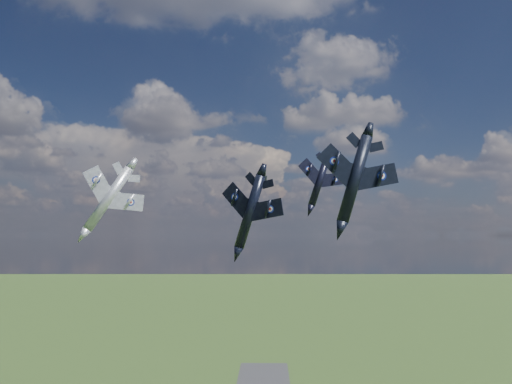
# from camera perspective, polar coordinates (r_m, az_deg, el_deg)

# --- Properties ---
(jet_lead_navy) EXTENTS (16.69, 18.68, 6.57)m
(jet_lead_navy) POSITION_cam_1_polar(r_m,az_deg,el_deg) (73.77, -0.70, -2.23)
(jet_lead_navy) COLOR black
(jet_right_navy) EXTENTS (11.82, 15.34, 6.02)m
(jet_right_navy) POSITION_cam_1_polar(r_m,az_deg,el_deg) (60.54, 11.23, 1.49)
(jet_right_navy) COLOR black
(jet_high_navy) EXTENTS (13.96, 16.70, 6.30)m
(jet_high_navy) POSITION_cam_1_polar(r_m,az_deg,el_deg) (98.37, 7.29, 1.35)
(jet_high_navy) COLOR black
(jet_left_silver) EXTENTS (14.67, 18.10, 8.95)m
(jet_left_silver) POSITION_cam_1_polar(r_m,az_deg,el_deg) (82.31, -16.50, -0.71)
(jet_left_silver) COLOR #96979F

